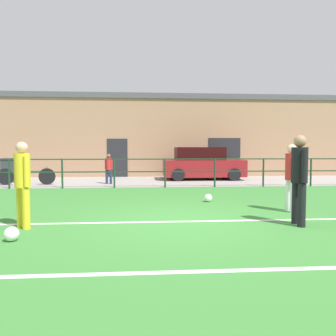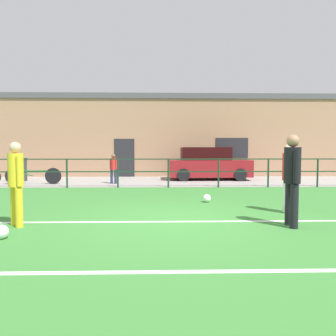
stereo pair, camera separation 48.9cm
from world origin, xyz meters
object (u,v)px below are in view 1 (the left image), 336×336
at_px(player_striker, 23,179).
at_px(bicycle_parked_1, 26,176).
at_px(spectator_child, 109,167).
at_px(player_winger, 291,174).
at_px(trash_bin_0, 10,170).
at_px(soccer_ball_spare, 208,198).
at_px(player_goalkeeper, 299,174).
at_px(parked_car_red, 202,164).
at_px(soccer_ball_match, 11,234).

distance_m(player_striker, bicycle_parked_1, 8.10).
bearing_deg(spectator_child, bicycle_parked_1, 21.37).
height_order(player_winger, trash_bin_0, player_winger).
height_order(soccer_ball_spare, trash_bin_0, trash_bin_0).
height_order(player_striker, soccer_ball_spare, player_striker).
bearing_deg(soccer_ball_spare, trash_bin_0, 142.57).
bearing_deg(player_striker, player_goalkeeper, 45.01).
relative_size(soccer_ball_spare, parked_car_red, 0.06).
xyz_separation_m(player_striker, spectator_child, (0.77, 7.74, -0.18)).
bearing_deg(player_winger, player_striker, 101.87).
bearing_deg(soccer_ball_match, player_winger, 20.36).
relative_size(spectator_child, bicycle_parked_1, 0.54).
height_order(soccer_ball_match, soccer_ball_spare, soccer_ball_match).
xyz_separation_m(player_striker, trash_bin_0, (-3.85, 8.90, -0.36)).
distance_m(player_goalkeeper, player_striker, 5.35).
height_order(player_winger, soccer_ball_match, player_winger).
height_order(spectator_child, trash_bin_0, spectator_child).
bearing_deg(trash_bin_0, soccer_ball_match, -67.85).
bearing_deg(parked_car_red, spectator_child, -156.98).
distance_m(parked_car_red, trash_bin_0, 9.07).
bearing_deg(soccer_ball_spare, parked_car_red, 81.24).
distance_m(player_striker, trash_bin_0, 9.70).
distance_m(player_striker, parked_car_red, 10.93).
distance_m(soccer_ball_match, soccer_ball_spare, 5.44).
bearing_deg(bicycle_parked_1, soccer_ball_spare, -35.43).
bearing_deg(bicycle_parked_1, spectator_child, 1.93).
relative_size(player_winger, soccer_ball_spare, 7.17).
bearing_deg(soccer_ball_spare, soccer_ball_match, -137.23).
xyz_separation_m(soccer_ball_match, parked_car_red, (5.05, 10.53, 0.66)).
height_order(parked_car_red, bicycle_parked_1, parked_car_red).
bearing_deg(spectator_child, soccer_ball_match, 105.28).
relative_size(player_winger, spectator_child, 1.25).
bearing_deg(player_winger, trash_bin_0, 51.75).
bearing_deg(soccer_ball_match, player_striker, 98.67).
distance_m(spectator_child, parked_car_red, 4.80).
height_order(player_goalkeeper, parked_car_red, player_goalkeeper).
distance_m(parked_car_red, bicycle_parked_1, 8.11).
bearing_deg(parked_car_red, soccer_ball_match, -115.62).
xyz_separation_m(player_goalkeeper, player_striker, (-5.35, 0.17, -0.08)).
xyz_separation_m(soccer_ball_match, spectator_child, (0.63, 8.65, 0.64)).
relative_size(soccer_ball_spare, trash_bin_0, 0.21).
height_order(soccer_ball_match, spectator_child, spectator_child).
bearing_deg(bicycle_parked_1, player_striker, -70.71).
relative_size(soccer_ball_match, bicycle_parked_1, 0.10).
bearing_deg(player_winger, player_goalkeeper, 160.77).
relative_size(player_winger, parked_car_red, 0.41).
height_order(player_striker, parked_car_red, player_striker).
height_order(spectator_child, bicycle_parked_1, spectator_child).
height_order(soccer_ball_match, bicycle_parked_1, bicycle_parked_1).
bearing_deg(spectator_child, player_winger, 147.21).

